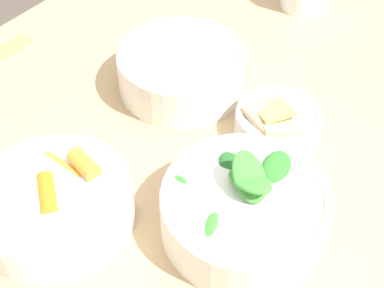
% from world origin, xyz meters
% --- Properties ---
extents(dining_table, '(1.32, 0.89, 0.74)m').
position_xyz_m(dining_table, '(0.00, 0.00, 0.64)').
color(dining_table, tan).
rests_on(dining_table, ground_plane).
extents(bowl_carrots, '(0.18, 0.18, 0.07)m').
position_xyz_m(bowl_carrots, '(-0.05, 0.08, 0.77)').
color(bowl_carrots, white).
rests_on(bowl_carrots, dining_table).
extents(bowl_greens, '(0.19, 0.19, 0.10)m').
position_xyz_m(bowl_greens, '(0.07, -0.10, 0.78)').
color(bowl_greens, silver).
rests_on(bowl_greens, dining_table).
extents(bowl_beans_hotdog, '(0.18, 0.18, 0.06)m').
position_xyz_m(bowl_beans_hotdog, '(0.23, 0.11, 0.77)').
color(bowl_beans_hotdog, silver).
rests_on(bowl_beans_hotdog, dining_table).
extents(bowl_cookies, '(0.11, 0.11, 0.05)m').
position_xyz_m(bowl_cookies, '(0.22, -0.05, 0.77)').
color(bowl_cookies, silver).
rests_on(bowl_cookies, dining_table).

